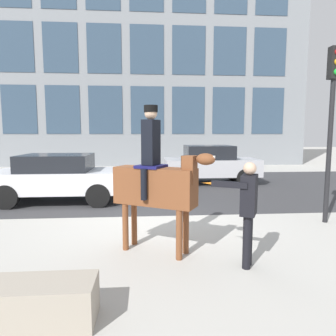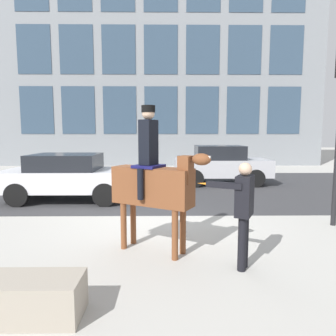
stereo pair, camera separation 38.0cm
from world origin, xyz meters
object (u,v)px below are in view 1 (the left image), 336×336
street_car_near_lane (60,177)px  street_car_far_lane (210,164)px  mounted_horse_lead (156,181)px  traffic_light (332,107)px  pedestrian_bystander (248,206)px

street_car_near_lane → street_car_far_lane: bearing=29.7°
street_car_near_lane → street_car_far_lane: 6.25m
mounted_horse_lead → traffic_light: (4.11, 1.49, 1.45)m
mounted_horse_lead → street_car_near_lane: bearing=152.7°
mounted_horse_lead → street_car_far_lane: bearing=99.5°
mounted_horse_lead → pedestrian_bystander: (1.40, -0.72, -0.29)m
pedestrian_bystander → traffic_light: (2.71, 2.21, 1.74)m
pedestrian_bystander → traffic_light: traffic_light is taller
pedestrian_bystander → street_car_near_lane: pedestrian_bystander is taller
mounted_horse_lead → pedestrian_bystander: bearing=1.5°
pedestrian_bystander → traffic_light: bearing=-113.8°
mounted_horse_lead → street_car_far_lane: mounted_horse_lead is taller
street_car_near_lane → pedestrian_bystander: bearing=-49.5°
traffic_light → pedestrian_bystander: bearing=-140.8°
mounted_horse_lead → pedestrian_bystander: 1.60m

